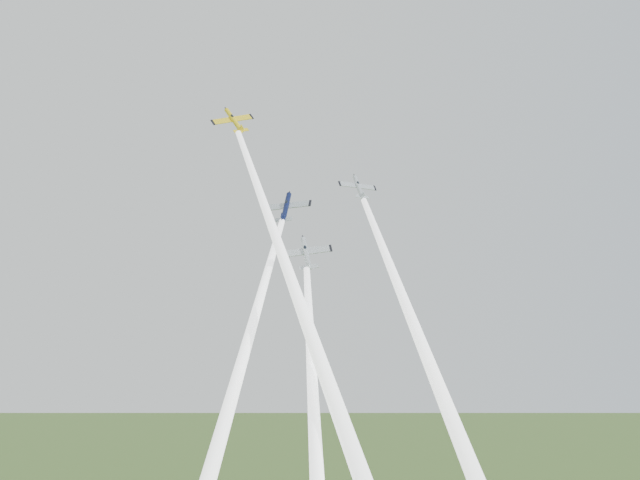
{
  "coord_description": "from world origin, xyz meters",
  "views": [
    {
      "loc": [
        -14.52,
        -127.43,
        74.81
      ],
      "look_at": [
        0.0,
        -6.0,
        92.0
      ],
      "focal_mm": 45.0,
      "sensor_mm": 36.0,
      "label": 1
    }
  ],
  "objects_px": {
    "plane_silver_right": "(358,187)",
    "plane_yellow": "(234,121)",
    "plane_navy": "(286,207)",
    "plane_silver_low": "(306,253)"
  },
  "relations": [
    {
      "from": "plane_silver_right",
      "to": "plane_yellow",
      "type": "bearing_deg",
      "value": 158.55
    },
    {
      "from": "plane_navy",
      "to": "plane_silver_right",
      "type": "distance_m",
      "value": 12.62
    },
    {
      "from": "plane_silver_right",
      "to": "plane_silver_low",
      "type": "distance_m",
      "value": 18.98
    },
    {
      "from": "plane_yellow",
      "to": "plane_navy",
      "type": "distance_m",
      "value": 17.41
    },
    {
      "from": "plane_navy",
      "to": "plane_silver_right",
      "type": "xyz_separation_m",
      "value": [
        12.07,
        0.04,
        3.7
      ]
    },
    {
      "from": "plane_yellow",
      "to": "plane_silver_right",
      "type": "distance_m",
      "value": 23.7
    },
    {
      "from": "plane_navy",
      "to": "plane_silver_right",
      "type": "bearing_deg",
      "value": 22.83
    },
    {
      "from": "plane_yellow",
      "to": "plane_silver_low",
      "type": "height_order",
      "value": "plane_yellow"
    },
    {
      "from": "plane_silver_right",
      "to": "plane_silver_low",
      "type": "bearing_deg",
      "value": -149.64
    },
    {
      "from": "plane_yellow",
      "to": "plane_navy",
      "type": "relative_size",
      "value": 0.91
    }
  ]
}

